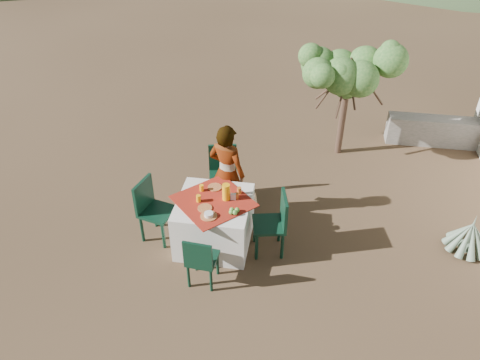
{
  "coord_description": "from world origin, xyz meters",
  "views": [
    {
      "loc": [
        0.73,
        -5.0,
        4.79
      ],
      "look_at": [
        -0.13,
        0.38,
        0.87
      ],
      "focal_mm": 35.0,
      "sensor_mm": 36.0,
      "label": 1
    }
  ],
  "objects_px": {
    "chair_right": "(275,221)",
    "person": "(227,173)",
    "shrub_tree": "(352,77)",
    "agave": "(469,237)",
    "juice_pitcher": "(226,192)",
    "chair_far": "(223,172)",
    "chair_left": "(152,207)",
    "chair_near": "(201,259)",
    "table": "(214,222)"
  },
  "relations": [
    {
      "from": "chair_left",
      "to": "chair_right",
      "type": "bearing_deg",
      "value": -76.65
    },
    {
      "from": "chair_left",
      "to": "juice_pitcher",
      "type": "height_order",
      "value": "juice_pitcher"
    },
    {
      "from": "shrub_tree",
      "to": "juice_pitcher",
      "type": "xyz_separation_m",
      "value": [
        -1.71,
        -2.8,
        -0.62
      ]
    },
    {
      "from": "chair_far",
      "to": "person",
      "type": "bearing_deg",
      "value": -83.38
    },
    {
      "from": "chair_far",
      "to": "chair_near",
      "type": "height_order",
      "value": "chair_far"
    },
    {
      "from": "chair_right",
      "to": "agave",
      "type": "xyz_separation_m",
      "value": [
        2.75,
        0.46,
        -0.3
      ]
    },
    {
      "from": "chair_near",
      "to": "table",
      "type": "bearing_deg",
      "value": -85.71
    },
    {
      "from": "chair_right",
      "to": "person",
      "type": "distance_m",
      "value": 1.08
    },
    {
      "from": "chair_near",
      "to": "chair_right",
      "type": "height_order",
      "value": "chair_right"
    },
    {
      "from": "person",
      "to": "juice_pitcher",
      "type": "xyz_separation_m",
      "value": [
        0.1,
        -0.57,
        0.08
      ]
    },
    {
      "from": "chair_far",
      "to": "chair_right",
      "type": "xyz_separation_m",
      "value": [
        0.94,
        -1.08,
        0.0
      ]
    },
    {
      "from": "agave",
      "to": "juice_pitcher",
      "type": "height_order",
      "value": "juice_pitcher"
    },
    {
      "from": "chair_far",
      "to": "person",
      "type": "height_order",
      "value": "person"
    },
    {
      "from": "chair_far",
      "to": "chair_near",
      "type": "xyz_separation_m",
      "value": [
        0.07,
        -1.89,
        -0.08
      ]
    },
    {
      "from": "chair_far",
      "to": "agave",
      "type": "relative_size",
      "value": 1.39
    },
    {
      "from": "agave",
      "to": "chair_right",
      "type": "bearing_deg",
      "value": -170.49
    },
    {
      "from": "chair_far",
      "to": "juice_pitcher",
      "type": "xyz_separation_m",
      "value": [
        0.24,
        -0.98,
        0.35
      ]
    },
    {
      "from": "table",
      "to": "juice_pitcher",
      "type": "distance_m",
      "value": 0.54
    },
    {
      "from": "juice_pitcher",
      "to": "chair_near",
      "type": "bearing_deg",
      "value": -100.65
    },
    {
      "from": "table",
      "to": "chair_right",
      "type": "height_order",
      "value": "chair_right"
    },
    {
      "from": "person",
      "to": "shrub_tree",
      "type": "relative_size",
      "value": 0.84
    },
    {
      "from": "chair_far",
      "to": "juice_pitcher",
      "type": "height_order",
      "value": "juice_pitcher"
    },
    {
      "from": "chair_right",
      "to": "shrub_tree",
      "type": "xyz_separation_m",
      "value": [
        1.0,
        2.89,
        0.97
      ]
    },
    {
      "from": "agave",
      "to": "juice_pitcher",
      "type": "relative_size",
      "value": 2.83
    },
    {
      "from": "chair_right",
      "to": "person",
      "type": "relative_size",
      "value": 0.6
    },
    {
      "from": "table",
      "to": "shrub_tree",
      "type": "bearing_deg",
      "value": 56.78
    },
    {
      "from": "person",
      "to": "chair_left",
      "type": "bearing_deg",
      "value": 52.64
    },
    {
      "from": "chair_far",
      "to": "shrub_tree",
      "type": "height_order",
      "value": "shrub_tree"
    },
    {
      "from": "chair_left",
      "to": "juice_pitcher",
      "type": "xyz_separation_m",
      "value": [
        1.08,
        0.08,
        0.35
      ]
    },
    {
      "from": "chair_far",
      "to": "chair_near",
      "type": "bearing_deg",
      "value": -100.74
    },
    {
      "from": "chair_left",
      "to": "agave",
      "type": "distance_m",
      "value": 4.56
    },
    {
      "from": "table",
      "to": "chair_far",
      "type": "relative_size",
      "value": 1.35
    },
    {
      "from": "chair_right",
      "to": "person",
      "type": "xyz_separation_m",
      "value": [
        -0.8,
        0.67,
        0.27
      ]
    },
    {
      "from": "chair_near",
      "to": "shrub_tree",
      "type": "relative_size",
      "value": 0.43
    },
    {
      "from": "table",
      "to": "agave",
      "type": "height_order",
      "value": "table"
    },
    {
      "from": "chair_near",
      "to": "shrub_tree",
      "type": "distance_m",
      "value": 4.28
    },
    {
      "from": "chair_right",
      "to": "shrub_tree",
      "type": "distance_m",
      "value": 3.21
    },
    {
      "from": "chair_near",
      "to": "person",
      "type": "relative_size",
      "value": 0.51
    },
    {
      "from": "table",
      "to": "juice_pitcher",
      "type": "height_order",
      "value": "juice_pitcher"
    },
    {
      "from": "chair_left",
      "to": "shrub_tree",
      "type": "relative_size",
      "value": 0.51
    },
    {
      "from": "chair_near",
      "to": "agave",
      "type": "height_order",
      "value": "chair_near"
    },
    {
      "from": "chair_far",
      "to": "shrub_tree",
      "type": "relative_size",
      "value": 0.5
    },
    {
      "from": "juice_pitcher",
      "to": "person",
      "type": "bearing_deg",
      "value": 99.43
    },
    {
      "from": "chair_near",
      "to": "chair_left",
      "type": "bearing_deg",
      "value": -37.98
    },
    {
      "from": "agave",
      "to": "juice_pitcher",
      "type": "bearing_deg",
      "value": -174.02
    },
    {
      "from": "table",
      "to": "chair_right",
      "type": "bearing_deg",
      "value": -2.09
    },
    {
      "from": "chair_near",
      "to": "chair_left",
      "type": "distance_m",
      "value": 1.23
    },
    {
      "from": "table",
      "to": "chair_right",
      "type": "relative_size",
      "value": 1.35
    },
    {
      "from": "shrub_tree",
      "to": "agave",
      "type": "bearing_deg",
      "value": -54.31
    },
    {
      "from": "table",
      "to": "juice_pitcher",
      "type": "xyz_separation_m",
      "value": [
        0.17,
        0.07,
        0.5
      ]
    }
  ]
}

